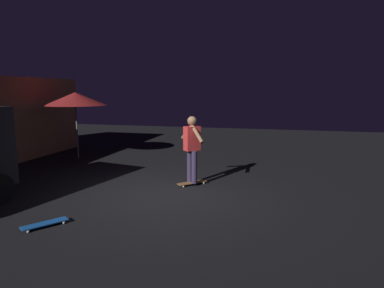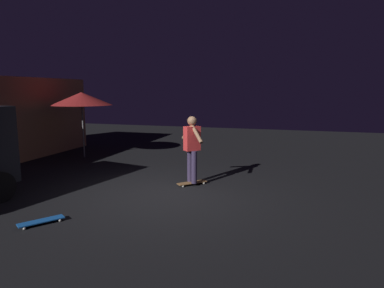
{
  "view_description": "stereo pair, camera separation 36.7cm",
  "coord_description": "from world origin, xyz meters",
  "px_view_note": "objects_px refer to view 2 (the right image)",
  "views": [
    {
      "loc": [
        -7.03,
        -2.42,
        2.38
      ],
      "look_at": [
        1.01,
        -0.36,
        1.05
      ],
      "focal_mm": 31.66,
      "sensor_mm": 36.0,
      "label": 1
    },
    {
      "loc": [
        -6.93,
        -2.77,
        2.38
      ],
      "look_at": [
        1.01,
        -0.36,
        1.05
      ],
      "focal_mm": 31.66,
      "sensor_mm": 36.0,
      "label": 2
    }
  ],
  "objects_px": {
    "skateboard_spare": "(41,221)",
    "skater": "(192,145)",
    "patio_umbrella": "(82,99)",
    "skateboard_ridden": "(192,183)"
  },
  "relations": [
    {
      "from": "skater",
      "to": "skateboard_spare",
      "type": "bearing_deg",
      "value": 150.16
    },
    {
      "from": "skateboard_ridden",
      "to": "skater",
      "type": "distance_m",
      "value": 0.98
    },
    {
      "from": "skateboard_ridden",
      "to": "skateboard_spare",
      "type": "distance_m",
      "value": 3.71
    },
    {
      "from": "skateboard_spare",
      "to": "patio_umbrella",
      "type": "bearing_deg",
      "value": 27.61
    },
    {
      "from": "patio_umbrella",
      "to": "skateboard_ridden",
      "type": "bearing_deg",
      "value": -116.15
    },
    {
      "from": "skateboard_spare",
      "to": "skater",
      "type": "xyz_separation_m",
      "value": [
        3.22,
        -1.85,
        0.98
      ]
    },
    {
      "from": "patio_umbrella",
      "to": "skateboard_spare",
      "type": "bearing_deg",
      "value": -152.39
    },
    {
      "from": "skateboard_spare",
      "to": "skater",
      "type": "bearing_deg",
      "value": -29.84
    },
    {
      "from": "skateboard_ridden",
      "to": "patio_umbrella",
      "type": "bearing_deg",
      "value": 63.85
    },
    {
      "from": "skateboard_ridden",
      "to": "skateboard_spare",
      "type": "relative_size",
      "value": 0.93
    }
  ]
}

